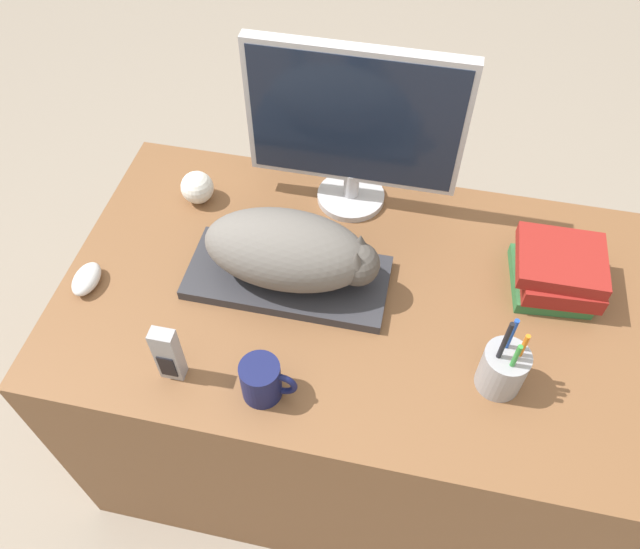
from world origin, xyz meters
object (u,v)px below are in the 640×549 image
object	(u,v)px
pen_cup	(503,368)
book_stack	(558,271)
keyboard	(288,278)
baseball	(197,187)
cat	(292,251)
computer_mouse	(87,279)
coffee_mug	(263,380)
phone	(168,355)
monitor	(354,125)

from	to	relation	value
pen_cup	book_stack	world-z (taller)	pen_cup
keyboard	book_stack	world-z (taller)	book_stack
keyboard	baseball	world-z (taller)	baseball
cat	computer_mouse	distance (m)	0.44
coffee_mug	phone	bearing A→B (deg)	178.88
keyboard	pen_cup	world-z (taller)	pen_cup
keyboard	coffee_mug	world-z (taller)	coffee_mug
baseball	phone	xyz separation A→B (m)	(0.11, -0.46, 0.03)
monitor	computer_mouse	xyz separation A→B (m)	(-0.50, -0.37, -0.20)
keyboard	coffee_mug	xyz separation A→B (m)	(0.02, -0.27, 0.03)
baseball	cat	bearing A→B (deg)	-35.29
monitor	pen_cup	distance (m)	0.58
phone	book_stack	bearing A→B (deg)	27.23
pen_cup	book_stack	size ratio (longest dim) A/B	1.10
cat	book_stack	world-z (taller)	cat
keyboard	pen_cup	bearing A→B (deg)	-19.08
keyboard	cat	bearing A→B (deg)	0.00
monitor	computer_mouse	distance (m)	0.65
cat	pen_cup	xyz separation A→B (m)	(0.44, -0.15, -0.05)
pen_cup	cat	bearing A→B (deg)	160.45
keyboard	pen_cup	xyz separation A→B (m)	(0.45, -0.15, 0.04)
keyboard	computer_mouse	xyz separation A→B (m)	(-0.41, -0.10, 0.01)
computer_mouse	keyboard	bearing A→B (deg)	13.23
keyboard	monitor	size ratio (longest dim) A/B	0.91
monitor	book_stack	size ratio (longest dim) A/B	2.54
monitor	baseball	xyz separation A→B (m)	(-0.35, -0.07, -0.18)
monitor	coffee_mug	world-z (taller)	monitor
keyboard	cat	world-z (taller)	cat
keyboard	book_stack	size ratio (longest dim) A/B	2.31
monitor	cat	bearing A→B (deg)	-105.57
pen_cup	baseball	xyz separation A→B (m)	(-0.71, 0.35, -0.01)
coffee_mug	monitor	bearing A→B (deg)	82.81
coffee_mug	pen_cup	bearing A→B (deg)	14.61
computer_mouse	pen_cup	size ratio (longest dim) A/B	0.43
coffee_mug	keyboard	bearing A→B (deg)	94.17
monitor	coffee_mug	bearing A→B (deg)	-97.19
monitor	pen_cup	world-z (taller)	monitor
cat	phone	size ratio (longest dim) A/B	2.61
computer_mouse	phone	xyz separation A→B (m)	(0.25, -0.17, 0.05)
cat	book_stack	xyz separation A→B (m)	(0.54, 0.10, -0.05)
cat	computer_mouse	bearing A→B (deg)	-167.12
keyboard	baseball	bearing A→B (deg)	143.55
keyboard	pen_cup	size ratio (longest dim) A/B	2.10
coffee_mug	baseball	distance (m)	0.54
book_stack	baseball	bearing A→B (deg)	173.49
pen_cup	computer_mouse	bearing A→B (deg)	176.20
coffee_mug	baseball	size ratio (longest dim) A/B	1.38
phone	keyboard	bearing A→B (deg)	58.67
monitor	pen_cup	size ratio (longest dim) A/B	2.30
pen_cup	keyboard	bearing A→B (deg)	160.92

